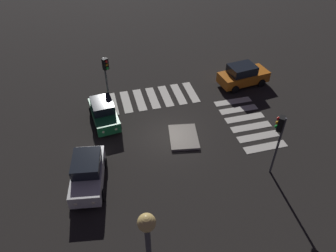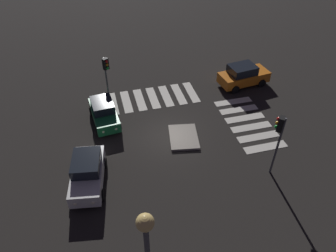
# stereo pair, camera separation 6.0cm
# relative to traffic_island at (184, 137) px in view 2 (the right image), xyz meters

# --- Properties ---
(ground_plane) EXTENTS (80.00, 80.00, 0.00)m
(ground_plane) POSITION_rel_traffic_island_xyz_m (0.45, 1.06, -0.09)
(ground_plane) COLOR black
(traffic_island) EXTENTS (3.03, 2.48, 0.18)m
(traffic_island) POSITION_rel_traffic_island_xyz_m (0.00, 0.00, 0.00)
(traffic_island) COLOR gray
(traffic_island) RESTS_ON ground
(car_orange) EXTENTS (2.56, 4.66, 1.95)m
(car_orange) POSITION_rel_traffic_island_xyz_m (5.63, -7.22, 0.87)
(car_orange) COLOR orange
(car_orange) RESTS_ON ground
(car_white) EXTENTS (4.53, 2.56, 1.89)m
(car_white) POSITION_rel_traffic_island_xyz_m (-2.52, 6.98, 0.84)
(car_white) COLOR silver
(car_white) RESTS_ON ground
(car_green) EXTENTS (4.18, 2.21, 1.76)m
(car_green) POSITION_rel_traffic_island_xyz_m (3.43, 5.38, 0.78)
(car_green) COLOR #196B38
(car_green) RESTS_ON ground
(traffic_light_north) EXTENTS (0.53, 0.54, 3.67)m
(traffic_light_north) POSITION_rel_traffic_island_xyz_m (6.70, 4.62, 2.69)
(traffic_light_north) COLOR #47474C
(traffic_light_north) RESTS_ON ground
(traffic_light_south) EXTENTS (0.54, 0.53, 4.50)m
(traffic_light_south) POSITION_rel_traffic_island_xyz_m (-4.53, -4.42, 3.32)
(traffic_light_south) COLOR #47474C
(traffic_light_south) RESTS_ON ground
(crosswalk_near) EXTENTS (6.45, 3.20, 0.02)m
(crosswalk_near) POSITION_rel_traffic_island_xyz_m (0.45, -5.37, -0.08)
(crosswalk_near) COLOR silver
(crosswalk_near) RESTS_ON ground
(crosswalk_side) EXTENTS (3.20, 7.60, 0.02)m
(crosswalk_side) POSITION_rel_traffic_island_xyz_m (5.58, 1.06, -0.08)
(crosswalk_side) COLOR silver
(crosswalk_side) RESTS_ON ground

